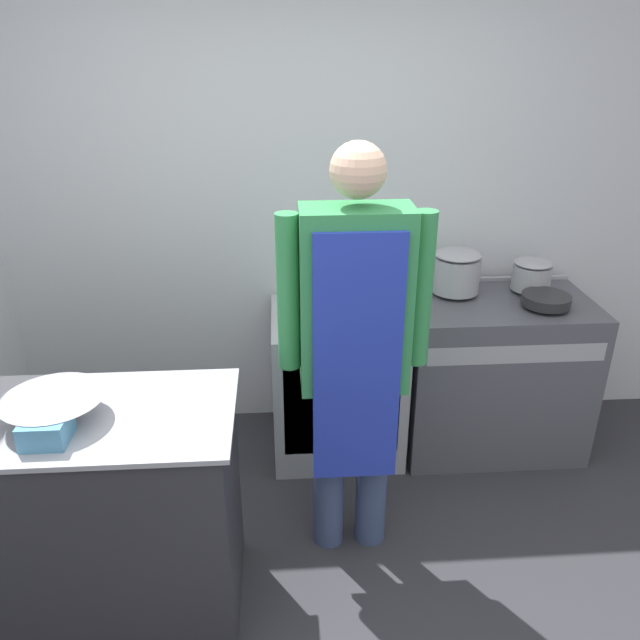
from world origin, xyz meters
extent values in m
cube|color=silver|center=(0.00, 1.84, 1.35)|extent=(8.00, 0.05, 2.70)
cube|color=#2D2D33|center=(-0.92, 0.42, 0.45)|extent=(1.24, 0.58, 0.91)
cube|color=#9EA0A8|center=(-0.92, 0.42, 0.92)|extent=(1.29, 0.61, 0.02)
cube|color=#4C4F56|center=(1.07, 1.45, 0.44)|extent=(0.99, 0.63, 0.88)
cube|color=#9EA0A8|center=(1.07, 1.15, 0.72)|extent=(0.91, 0.03, 0.10)
cube|color=#9EA0A8|center=(1.07, 1.75, 0.89)|extent=(0.99, 0.03, 0.02)
cube|color=#A8ADB2|center=(0.20, 1.47, 0.41)|extent=(0.70, 0.64, 0.81)
cube|color=silver|center=(0.20, 1.16, 0.45)|extent=(0.60, 0.02, 0.57)
cylinder|color=#38476B|center=(0.10, 0.71, 0.42)|extent=(0.14, 0.14, 0.84)
cylinder|color=#38476B|center=(0.29, 0.71, 0.42)|extent=(0.14, 0.14, 0.84)
cube|color=#338C4C|center=(0.19, 0.71, 1.22)|extent=(0.43, 0.22, 0.75)
cube|color=#2338B2|center=(0.19, 0.59, 1.00)|extent=(0.35, 0.02, 1.07)
cylinder|color=#338C4C|center=(-0.07, 0.71, 1.26)|extent=(0.09, 0.09, 0.64)
cylinder|color=#338C4C|center=(0.46, 0.71, 1.26)|extent=(0.09, 0.09, 0.64)
sphere|color=beige|center=(0.19, 0.71, 1.73)|extent=(0.21, 0.21, 0.21)
cone|color=#9EA0A8|center=(-0.90, 0.39, 0.98)|extent=(0.36, 0.36, 0.09)
cube|color=teal|center=(-0.89, 0.26, 0.97)|extent=(0.15, 0.15, 0.09)
cylinder|color=#9EA0A8|center=(0.85, 1.56, 1.00)|extent=(0.25, 0.25, 0.19)
ellipsoid|color=#9EA0A8|center=(0.85, 1.56, 1.11)|extent=(0.25, 0.25, 0.04)
cylinder|color=#262628|center=(1.27, 1.34, 0.93)|extent=(0.25, 0.25, 0.05)
cylinder|color=#9EA0A8|center=(1.27, 1.56, 0.97)|extent=(0.21, 0.21, 0.14)
ellipsoid|color=#9EA0A8|center=(1.27, 1.56, 1.05)|extent=(0.20, 0.20, 0.04)
camera|label=1|loc=(-0.10, -1.53, 2.17)|focal=35.00mm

